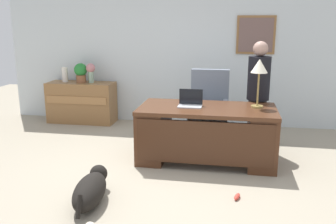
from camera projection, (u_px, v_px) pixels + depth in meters
name	position (u px, v px, depth m)	size (l,w,h in m)	color
ground_plane	(163.00, 176.00, 4.54)	(12.00, 12.00, 0.00)	#9E937F
back_wall	(190.00, 51.00, 6.70)	(7.00, 0.16, 2.70)	silver
desk	(206.00, 132.00, 4.96)	(1.83, 0.91, 0.75)	#4C2B19
credenza	(82.00, 102.00, 6.95)	(1.26, 0.50, 0.76)	olive
armchair	(209.00, 110.00, 5.79)	(0.60, 0.59, 1.14)	slate
person_standing	(258.00, 96.00, 5.31)	(0.32, 0.32, 1.60)	#262323
dog_lying	(91.00, 189.00, 3.84)	(0.38, 0.91, 0.30)	black
laptop	(190.00, 102.00, 4.95)	(0.32, 0.22, 0.22)	#B2B5BA
desk_lamp	(259.00, 69.00, 4.77)	(0.22, 0.22, 0.64)	#9E8447
vase_with_flowers	(91.00, 71.00, 6.77)	(0.17, 0.17, 0.36)	#8BAA92
vase_empty	(65.00, 75.00, 6.88)	(0.11, 0.11, 0.28)	silver
potted_plant	(81.00, 72.00, 6.81)	(0.24, 0.24, 0.36)	brown
dog_toy_bone	(237.00, 197.00, 3.96)	(0.15, 0.05, 0.05)	#E53F33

